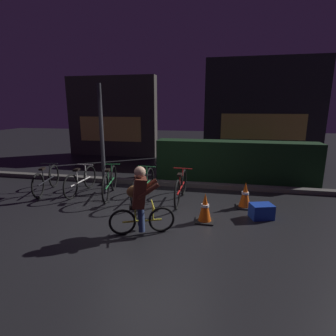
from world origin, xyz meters
The scene contains 15 objects.
ground_plane centered at (0.00, 0.00, 0.00)m, with size 40.00×40.00×0.00m, color black.
sidewalk_curb centered at (0.00, 2.20, 0.06)m, with size 12.00×0.24×0.12m, color #56544F.
hedge_row centered at (1.80, 3.10, 0.61)m, with size 4.80×0.70×1.23m, color black.
storefront_left centered at (-3.61, 6.50, 1.78)m, with size 4.16×0.54×3.58m.
storefront_right centered at (3.08, 7.20, 2.13)m, with size 5.03×0.54×4.28m.
street_post centered at (-1.64, 1.20, 1.40)m, with size 0.10×0.10×2.80m, color #2D2D33.
parked_bike_leftmost centered at (-3.18, 0.95, 0.34)m, with size 0.47×1.58×0.74m.
parked_bike_left_mid centered at (-2.24, 1.06, 0.33)m, with size 0.46×1.58×0.73m.
parked_bike_center_left centered at (-1.39, 0.98, 0.36)m, with size 0.49×1.68×0.79m.
parked_bike_center_right centered at (-0.47, 0.89, 0.36)m, with size 0.46×1.72×0.79m.
parked_bike_right_mid centered at (0.44, 0.96, 0.35)m, with size 0.46×1.67×0.77m.
traffic_cone_near centered at (1.09, -0.10, 0.29)m, with size 0.36×0.36×0.60m.
traffic_cone_far centered at (1.93, 0.84, 0.29)m, with size 0.36×0.36×0.60m.
blue_crate centered at (2.22, 0.30, 0.15)m, with size 0.44×0.32×0.30m, color #193DB7.
cyclist centered at (-0.02, -0.80, 0.63)m, with size 1.12×0.52×1.25m.
Camera 1 is at (1.32, -5.01, 2.24)m, focal length 28.01 mm.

